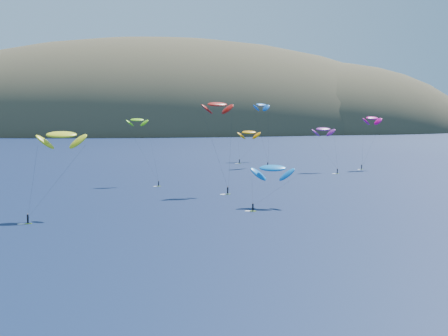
% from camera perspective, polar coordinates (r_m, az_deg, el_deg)
% --- Properties ---
extents(ground, '(2800.00, 2800.00, 0.00)m').
position_cam_1_polar(ground, '(78.55, -2.32, -12.51)').
color(ground, black).
rests_on(ground, ground).
extents(island, '(730.00, 300.00, 210.00)m').
position_cam_1_polar(island, '(639.29, -4.15, 2.51)').
color(island, '#3D3526').
rests_on(island, ground).
extents(kitesurfer_2, '(12.67, 13.56, 21.08)m').
position_cam_1_polar(kitesurfer_2, '(143.59, -14.64, 2.96)').
color(kitesurfer_2, '#ADE519').
rests_on(kitesurfer_2, ground).
extents(kitesurfer_3, '(10.47, 11.15, 22.05)m').
position_cam_1_polar(kitesurfer_3, '(198.91, -7.94, 4.36)').
color(kitesurfer_3, '#ADE519').
rests_on(kitesurfer_3, ground).
extents(kitesurfer_4, '(9.19, 10.51, 27.40)m').
position_cam_1_polar(kitesurfer_4, '(255.86, 3.43, 5.78)').
color(kitesurfer_4, '#ADE519').
rests_on(kitesurfer_4, ground).
extents(kitesurfer_5, '(12.56, 11.09, 12.23)m').
position_cam_1_polar(kitesurfer_5, '(152.95, 4.46, -0.01)').
color(kitesurfer_5, '#ADE519').
rests_on(kitesurfer_5, ground).
extents(kitesurfer_6, '(9.33, 12.83, 18.35)m').
position_cam_1_polar(kitesurfer_6, '(238.00, 9.08, 3.52)').
color(kitesurfer_6, '#ADE519').
rests_on(kitesurfer_6, ground).
extents(kitesurfer_8, '(10.73, 7.07, 22.29)m').
position_cam_1_polar(kitesurfer_8, '(251.59, 13.39, 4.46)').
color(kitesurfer_8, '#ADE519').
rests_on(kitesurfer_8, ground).
extents(kitesurfer_9, '(9.68, 9.14, 27.51)m').
position_cam_1_polar(kitesurfer_9, '(177.41, -0.61, 5.82)').
color(kitesurfer_9, '#ADE519').
rests_on(kitesurfer_9, ground).
extents(kitesurfer_11, '(11.72, 12.53, 15.71)m').
position_cam_1_polar(kitesurfer_11, '(276.71, 2.29, 3.28)').
color(kitesurfer_11, '#ADE519').
rests_on(kitesurfer_11, ground).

